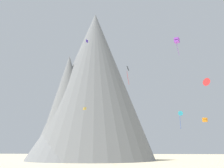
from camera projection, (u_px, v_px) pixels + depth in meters
rock_massif at (88, 94)px, 120.39m from camera, size 68.35×68.18×63.41m
kite_gold_mid at (85, 109)px, 88.30m from camera, size 1.06×1.06×0.90m
kite_violet_high at (177, 40)px, 84.95m from camera, size 1.75×1.77×5.50m
kite_red_mid at (207, 82)px, 69.90m from camera, size 1.86×1.83×2.04m
kite_cyan_low at (180, 114)px, 72.33m from camera, size 1.20×0.35×4.43m
kite_orange_low at (205, 120)px, 86.88m from camera, size 1.72×1.72×1.21m
kite_indigo_high at (87, 41)px, 79.37m from camera, size 0.60×0.62×0.89m
kite_black_high at (128, 71)px, 80.17m from camera, size 0.72×0.96×5.37m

